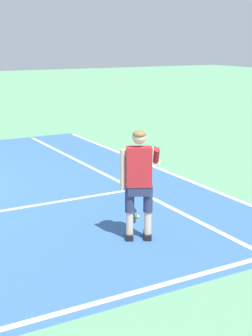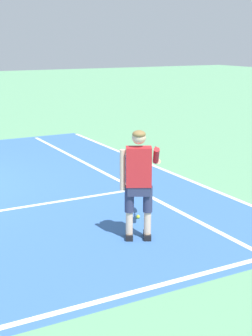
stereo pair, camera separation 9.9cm
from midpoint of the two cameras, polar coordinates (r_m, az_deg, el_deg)
The scene contains 5 objects.
line_singles_right at distance 11.45m, azimuth -2.58°, elevation -0.77°, with size 0.10×10.18×0.01m, color white.
line_doubles_right at distance 12.10m, azimuth 3.24°, elevation 0.06°, with size 0.10×10.18×0.01m, color white.
tennis_player at distance 7.53m, azimuth 1.16°, elevation -1.05°, with size 1.01×0.93×1.71m.
tennis_ball_near_feet at distance 8.68m, azimuth 1.00°, elevation -5.57°, with size 0.07×0.07×0.07m, color #CCE02D.
tennis_ball_by_baseline at distance 8.27m, azimuth -0.02°, elevation -6.59°, with size 0.07×0.07×0.07m, color #CCE02D.
Camera 1 is at (-0.86, -10.72, 2.99)m, focal length 53.44 mm.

